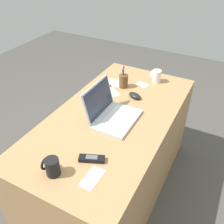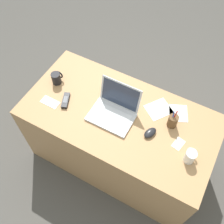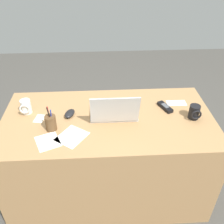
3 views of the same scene
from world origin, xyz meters
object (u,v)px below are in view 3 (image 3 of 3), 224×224
object	(u,v)px
coffee_mug_white	(194,112)
pen_holder	(51,123)
computer_mouse	(70,114)
cordless_phone	(165,107)
laptop	(114,111)
coffee_mug_tall	(26,107)

from	to	relation	value
coffee_mug_white	pen_holder	xyz separation A→B (m)	(0.95, 0.07, 0.00)
computer_mouse	cordless_phone	world-z (taller)	computer_mouse
laptop	pen_holder	xyz separation A→B (m)	(0.41, 0.11, 0.01)
computer_mouse	coffee_mug_white	bearing A→B (deg)	-165.29
computer_mouse	coffee_mug_tall	bearing A→B (deg)	10.18
cordless_phone	pen_holder	world-z (taller)	pen_holder
computer_mouse	coffee_mug_tall	distance (m)	0.31
computer_mouse	pen_holder	xyz separation A→B (m)	(0.10, 0.14, 0.04)
cordless_phone	pen_holder	size ratio (longest dim) A/B	0.82
coffee_mug_tall	pen_holder	world-z (taller)	pen_holder
laptop	computer_mouse	xyz separation A→B (m)	(0.30, -0.03, -0.03)
pen_holder	coffee_mug_white	bearing A→B (deg)	-176.06
laptop	coffee_mug_white	xyz separation A→B (m)	(-0.54, 0.05, 0.00)
cordless_phone	pen_holder	xyz separation A→B (m)	(0.78, 0.19, 0.04)
coffee_mug_white	computer_mouse	bearing A→B (deg)	-5.26
coffee_mug_tall	coffee_mug_white	bearing A→B (deg)	173.54
coffee_mug_white	coffee_mug_tall	xyz separation A→B (m)	(1.15, -0.13, 0.00)
coffee_mug_white	pen_holder	world-z (taller)	pen_holder
coffee_mug_tall	pen_holder	distance (m)	0.28
computer_mouse	pen_holder	size ratio (longest dim) A/B	0.59
laptop	cordless_phone	size ratio (longest dim) A/B	2.23
computer_mouse	coffee_mug_white	size ratio (longest dim) A/B	1.06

